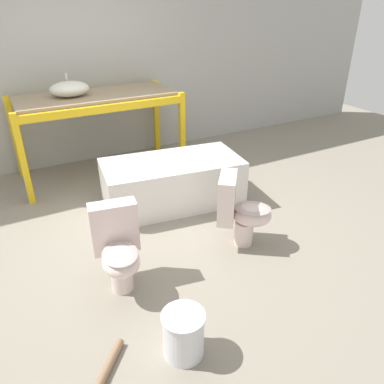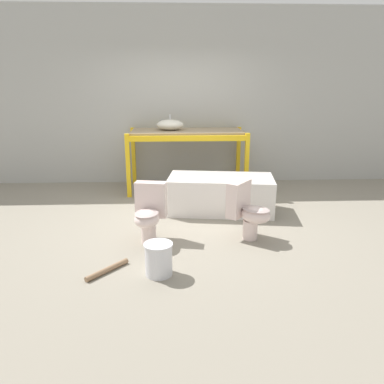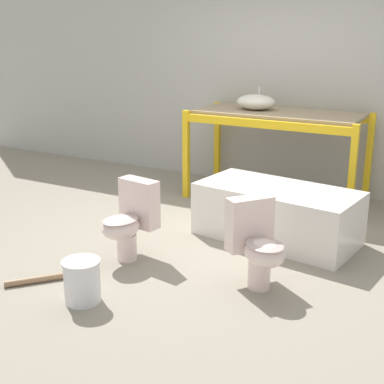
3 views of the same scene
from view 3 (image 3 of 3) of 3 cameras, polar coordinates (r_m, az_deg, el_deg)
The scene contains 9 objects.
ground_plane at distance 5.44m, azimuth 2.03°, elevation -4.59°, with size 12.00×12.00×0.00m, color gray.
warehouse_wall_rear at distance 6.96m, azimuth 9.99°, elevation 13.48°, with size 10.80×0.08×3.20m.
shelving_rack at distance 6.42m, azimuth 9.13°, elevation 7.18°, with size 2.06×0.93×1.07m.
sink_basin at distance 6.50m, azimuth 6.82°, elevation 9.51°, with size 0.47×0.37×0.26m.
bathtub_main at distance 5.30m, azimuth 9.05°, elevation -1.86°, with size 1.63×0.95×0.53m.
toilet_near at distance 4.80m, azimuth -6.66°, elevation -2.87°, with size 0.41×0.55×0.71m.
toilet_far at distance 4.29m, azimuth 6.97°, elevation -5.36°, with size 0.60×0.57×0.71m.
bucket_white at distance 4.18m, azimuth -11.65°, elevation -9.20°, with size 0.29×0.29×0.34m.
loose_pipe at distance 4.63m, azimuth -16.12°, elevation -8.95°, with size 0.39×0.44×0.06m.
Camera 3 is at (2.25, -4.52, 2.00)m, focal length 50.00 mm.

